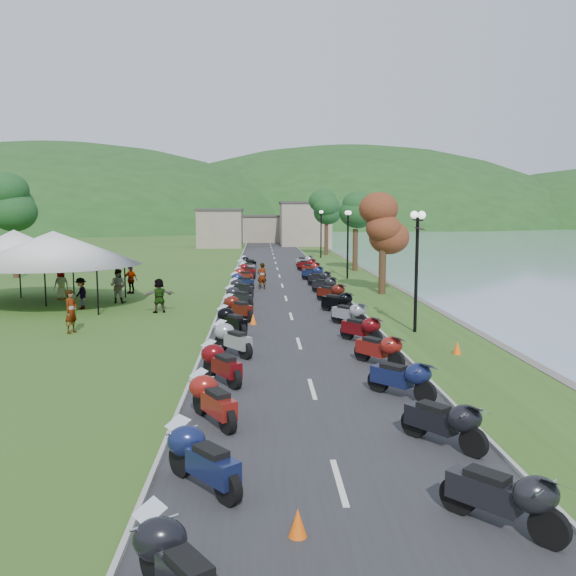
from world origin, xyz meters
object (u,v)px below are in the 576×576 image
object	(u,v)px
pedestrian_a	(72,333)
pedestrian_b	(119,303)
vendor_tent_main	(55,269)
pedestrian_c	(82,309)

from	to	relation	value
pedestrian_a	pedestrian_b	bearing A→B (deg)	21.05
pedestrian_a	pedestrian_b	xyz separation A→B (m)	(0.01, 8.36, 0.00)
vendor_tent_main	pedestrian_c	bearing A→B (deg)	-35.21
vendor_tent_main	pedestrian_c	size ratio (longest dim) A/B	3.68
pedestrian_a	pedestrian_c	world-z (taller)	pedestrian_a
vendor_tent_main	pedestrian_c	world-z (taller)	vendor_tent_main
vendor_tent_main	pedestrian_b	world-z (taller)	vendor_tent_main
vendor_tent_main	pedestrian_a	distance (m)	8.30
pedestrian_b	pedestrian_c	xyz separation A→B (m)	(-1.41, -2.11, 0.00)
pedestrian_a	vendor_tent_main	bearing A→B (deg)	43.59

